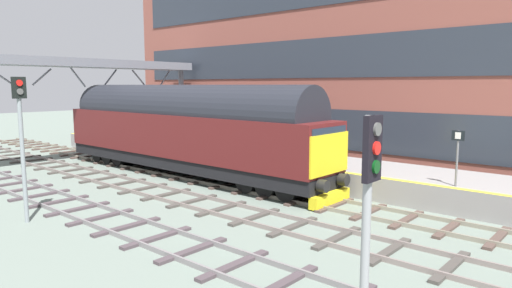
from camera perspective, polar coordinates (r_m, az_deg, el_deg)
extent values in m
plane|color=slate|center=(19.00, 4.39, -6.75)|extent=(140.00, 140.00, 0.00)
cube|color=gray|center=(18.43, 3.05, -6.95)|extent=(0.07, 60.00, 0.15)
cube|color=gray|center=(19.55, 5.65, -6.14)|extent=(0.07, 60.00, 0.15)
cube|color=#4E3D36|center=(15.82, 28.29, -10.42)|extent=(2.50, 0.26, 0.09)
cube|color=#4E3D36|center=(16.16, 23.29, -9.75)|extent=(2.50, 0.26, 0.09)
cube|color=#4E3D36|center=(16.62, 18.54, -9.06)|extent=(2.50, 0.26, 0.09)
cube|color=#4E3D36|center=(17.18, 14.09, -8.35)|extent=(2.50, 0.26, 0.09)
cube|color=#4E3D36|center=(17.84, 9.97, -7.64)|extent=(2.50, 0.26, 0.09)
cube|color=#4E3D36|center=(18.59, 6.17, -6.95)|extent=(2.50, 0.26, 0.09)
cube|color=#4E3D36|center=(19.41, 2.68, -6.30)|extent=(2.50, 0.26, 0.09)
cube|color=#4E3D36|center=(20.30, -0.49, -5.67)|extent=(2.50, 0.26, 0.09)
cube|color=#4E3D36|center=(21.25, -3.39, -5.09)|extent=(2.50, 0.26, 0.09)
cube|color=#4E3D36|center=(22.25, -6.03, -4.54)|extent=(2.50, 0.26, 0.09)
cube|color=#4E3D36|center=(23.30, -8.44, -4.04)|extent=(2.50, 0.26, 0.09)
cube|color=#4E3D36|center=(24.38, -10.63, -3.57)|extent=(2.50, 0.26, 0.09)
cube|color=#4E3D36|center=(25.50, -12.63, -3.14)|extent=(2.50, 0.26, 0.09)
cube|color=#4E3D36|center=(26.65, -14.45, -2.74)|extent=(2.50, 0.26, 0.09)
cube|color=#4E3D36|center=(27.82, -16.13, -2.38)|extent=(2.50, 0.26, 0.09)
cube|color=#4E3D36|center=(29.02, -17.67, -2.04)|extent=(2.50, 0.26, 0.09)
cube|color=#4E3D36|center=(30.24, -19.08, -1.72)|extent=(2.50, 0.26, 0.09)
cube|color=#4E3D36|center=(31.47, -20.38, -1.43)|extent=(2.50, 0.26, 0.09)
cube|color=#4E3D36|center=(32.72, -21.59, -1.17)|extent=(2.50, 0.26, 0.09)
cube|color=#4E3D36|center=(33.99, -22.70, -0.92)|extent=(2.50, 0.26, 0.09)
cube|color=#4E3D36|center=(35.27, -23.73, -0.69)|extent=(2.50, 0.26, 0.09)
cube|color=#4E3D36|center=(36.55, -24.69, -0.47)|extent=(2.50, 0.26, 0.09)
cube|color=#4E3D36|center=(37.85, -25.59, -0.27)|extent=(2.50, 0.26, 0.09)
cube|color=#4E3D36|center=(39.16, -26.43, -0.08)|extent=(2.50, 0.26, 0.09)
cube|color=#4E3D36|center=(40.48, -27.21, 0.09)|extent=(2.50, 0.26, 0.09)
cube|color=#4E3D36|center=(41.80, -27.94, 0.26)|extent=(2.50, 0.26, 0.09)
cube|color=#4E3D36|center=(43.13, -28.63, 0.41)|extent=(2.50, 0.26, 0.09)
cube|color=gray|center=(16.10, -4.10, -9.10)|extent=(0.07, 60.00, 0.15)
cube|color=gray|center=(17.11, -0.67, -8.08)|extent=(0.07, 60.00, 0.15)
cube|color=#443F3B|center=(12.95, 23.43, -14.06)|extent=(2.50, 0.26, 0.09)
cube|color=#443F3B|center=(13.49, 16.51, -12.86)|extent=(2.50, 0.26, 0.09)
cube|color=#443F3B|center=(14.21, 10.26, -11.62)|extent=(2.50, 0.26, 0.09)
cube|color=#443F3B|center=(15.07, 4.72, -10.39)|extent=(2.50, 0.26, 0.09)
cube|color=#443F3B|center=(16.07, -0.14, -9.23)|extent=(2.50, 0.26, 0.09)
cube|color=#443F3B|center=(17.17, -4.38, -8.15)|extent=(2.50, 0.26, 0.09)
cube|color=#443F3B|center=(18.35, -8.06, -7.18)|extent=(2.50, 0.26, 0.09)
cube|color=#443F3B|center=(19.61, -11.28, -6.30)|extent=(2.50, 0.26, 0.09)
cube|color=#443F3B|center=(20.92, -14.09, -5.51)|extent=(2.50, 0.26, 0.09)
cube|color=#443F3B|center=(22.28, -16.56, -4.80)|extent=(2.50, 0.26, 0.09)
cube|color=#443F3B|center=(23.68, -18.74, -4.17)|extent=(2.50, 0.26, 0.09)
cube|color=#443F3B|center=(25.11, -20.67, -3.61)|extent=(2.50, 0.26, 0.09)
cube|color=#443F3B|center=(26.57, -22.38, -3.10)|extent=(2.50, 0.26, 0.09)
cube|color=#443F3B|center=(28.05, -23.92, -2.65)|extent=(2.50, 0.26, 0.09)
cube|color=#443F3B|center=(29.55, -25.30, -2.24)|extent=(2.50, 0.26, 0.09)
cube|color=#443F3B|center=(31.07, -26.54, -1.87)|extent=(2.50, 0.26, 0.09)
cube|color=#443F3B|center=(32.61, -27.67, -1.53)|extent=(2.50, 0.26, 0.09)
cube|color=#443F3B|center=(34.15, -28.69, -1.22)|extent=(2.50, 0.26, 0.09)
cube|color=#443F3B|center=(35.71, -29.63, -0.94)|extent=(2.50, 0.26, 0.09)
cube|color=slate|center=(13.94, -14.81, -12.00)|extent=(0.07, 60.00, 0.15)
cube|color=slate|center=(14.74, -10.12, -10.78)|extent=(0.07, 60.00, 0.15)
cube|color=#463B3F|center=(11.07, 3.56, -17.19)|extent=(2.50, 0.26, 0.09)
cube|color=#463B3F|center=(12.04, -2.80, -15.08)|extent=(2.50, 0.26, 0.09)
cube|color=#463B3F|center=(13.14, -8.05, -13.18)|extent=(2.50, 0.26, 0.09)
cube|color=#463B3F|center=(14.34, -12.39, -11.49)|extent=(2.50, 0.26, 0.09)
cube|color=#463B3F|center=(15.61, -16.01, -10.03)|extent=(2.50, 0.26, 0.09)
cube|color=#463B3F|center=(16.95, -19.04, -8.76)|extent=(2.50, 0.26, 0.09)
cube|color=#463B3F|center=(18.33, -21.60, -7.66)|extent=(2.50, 0.26, 0.09)
cube|color=#463B3F|center=(19.74, -23.80, -6.70)|extent=(2.50, 0.26, 0.09)
cube|color=#463B3F|center=(21.19, -25.68, -5.86)|extent=(2.50, 0.26, 0.09)
cube|color=#463B3F|center=(22.66, -27.32, -5.13)|extent=(2.50, 0.26, 0.09)
cube|color=#463B3F|center=(24.15, -28.76, -4.49)|extent=(2.50, 0.26, 0.09)
cube|color=gray|center=(21.82, 10.06, -3.64)|extent=(4.00, 44.00, 1.00)
cube|color=yellow|center=(20.19, 7.38, -3.03)|extent=(0.30, 44.00, 0.01)
cube|color=brown|center=(28.84, 10.15, 10.00)|extent=(5.36, 32.49, 11.98)
cube|color=#2A313B|center=(26.64, 6.96, 2.11)|extent=(0.06, 29.89, 2.24)
cube|color=#2A313B|center=(26.57, 7.10, 10.71)|extent=(0.06, 29.89, 2.24)
cube|color=black|center=(23.52, -9.23, -2.03)|extent=(2.56, 17.43, 0.60)
cube|color=#58191A|center=(23.34, -9.30, 1.24)|extent=(2.70, 17.43, 2.10)
cylinder|color=#21232A|center=(23.24, -9.36, 4.26)|extent=(2.56, 16.04, 2.57)
cube|color=yellow|center=(17.58, 9.30, -1.27)|extent=(2.65, 0.08, 1.58)
cube|color=#232D3D|center=(17.50, 9.29, 1.09)|extent=(2.38, 0.04, 0.64)
cube|color=#232D3D|center=(24.20, -6.82, 2.22)|extent=(0.04, 12.20, 0.44)
cylinder|color=black|center=(17.05, 8.49, -5.29)|extent=(0.48, 0.35, 0.48)
cylinder|color=black|center=(18.31, 11.03, -4.46)|extent=(0.48, 0.35, 0.48)
cube|color=yellow|center=(17.90, 9.35, -6.78)|extent=(2.43, 0.36, 0.47)
cylinder|color=black|center=(18.71, 5.13, -5.35)|extent=(1.64, 1.04, 1.04)
cylinder|color=black|center=(19.36, 2.49, -4.89)|extent=(1.64, 1.04, 1.04)
cylinder|color=black|center=(20.05, 0.02, -4.45)|extent=(1.64, 1.04, 1.04)
cylinder|color=black|center=(27.55, -15.90, -1.46)|extent=(1.64, 1.04, 1.04)
cylinder|color=black|center=(28.47, -17.11, -1.23)|extent=(1.64, 1.04, 1.04)
cylinder|color=black|center=(29.40, -18.25, -1.00)|extent=(1.64, 1.04, 1.04)
cylinder|color=gray|center=(7.31, 13.67, -13.17)|extent=(0.14, 0.14, 4.22)
cube|color=black|center=(6.89, 14.52, -0.59)|extent=(0.44, 0.10, 0.99)
cylinder|color=#50504E|center=(6.83, 15.06, 1.82)|extent=(0.20, 0.06, 0.20)
cylinder|color=red|center=(6.86, 14.98, -0.51)|extent=(0.20, 0.06, 0.20)
cylinder|color=#0A3E13|center=(6.91, 14.90, -2.81)|extent=(0.20, 0.06, 0.20)
cylinder|color=gray|center=(16.99, -27.47, -0.80)|extent=(0.14, 0.14, 4.93)
cube|color=black|center=(16.80, -27.83, 6.33)|extent=(0.44, 0.10, 0.71)
cylinder|color=red|center=(16.74, -27.79, 6.86)|extent=(0.20, 0.06, 0.20)
cylinder|color=#50504E|center=(16.74, -27.73, 5.90)|extent=(0.20, 0.06, 0.20)
cylinder|color=slate|center=(17.84, 24.12, -1.68)|extent=(0.08, 0.08, 2.03)
cube|color=black|center=(17.71, 24.23, 0.99)|extent=(0.05, 0.44, 0.36)
cube|color=white|center=(17.68, 24.21, 0.98)|extent=(0.01, 0.20, 0.24)
cylinder|color=#322935|center=(22.90, 6.24, -0.69)|extent=(0.13, 0.13, 0.84)
cylinder|color=#322935|center=(23.06, 5.95, -0.63)|extent=(0.13, 0.13, 0.84)
cylinder|color=maroon|center=(22.89, 6.12, 1.08)|extent=(0.43, 0.43, 0.56)
sphere|color=brown|center=(22.85, 6.13, 2.10)|extent=(0.22, 0.22, 0.22)
cylinder|color=maroon|center=(22.72, 6.42, 1.03)|extent=(0.09, 0.09, 0.52)
cylinder|color=maroon|center=(23.06, 5.81, 1.13)|extent=(0.09, 0.09, 0.52)
cylinder|color=slate|center=(33.46, -9.40, 4.28)|extent=(0.36, 0.36, 5.72)
cube|color=slate|center=(29.07, -21.69, 9.53)|extent=(16.10, 2.00, 0.50)
cylinder|color=slate|center=(27.34, -29.60, 7.46)|extent=(1.18, 0.10, 0.91)
cylinder|color=slate|center=(28.12, -25.49, 7.68)|extent=(1.13, 0.10, 0.98)
cylinder|color=slate|center=(29.05, -21.61, 7.85)|extent=(0.94, 0.10, 1.17)
cylinder|color=slate|center=(30.09, -17.99, 7.98)|extent=(1.00, 0.10, 1.12)
cylinder|color=slate|center=(31.25, -14.61, 8.07)|extent=(1.03, 0.10, 1.09)
cylinder|color=slate|center=(32.50, -11.49, 8.13)|extent=(0.93, 0.10, 1.17)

